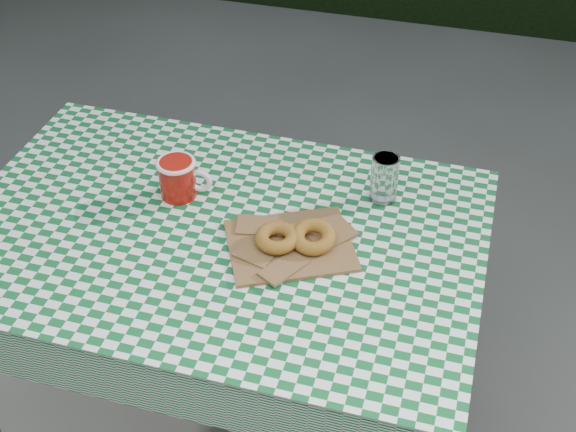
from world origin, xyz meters
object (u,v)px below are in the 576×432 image
object	(u,v)px
table	(226,339)
paper_bag	(290,244)
coffee_mug	(177,178)
drinking_glass	(384,178)

from	to	relation	value
table	paper_bag	distance (m)	0.43
table	coffee_mug	bearing A→B (deg)	143.88
table	paper_bag	xyz separation A→B (m)	(0.18, -0.01, 0.39)
paper_bag	coffee_mug	distance (m)	0.33
table	coffee_mug	size ratio (longest dim) A/B	6.80
coffee_mug	drinking_glass	size ratio (longest dim) A/B	1.48
table	drinking_glass	world-z (taller)	drinking_glass
table	paper_bag	world-z (taller)	paper_bag
paper_bag	coffee_mug	size ratio (longest dim) A/B	1.56
coffee_mug	drinking_glass	distance (m)	0.50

